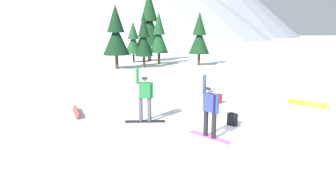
% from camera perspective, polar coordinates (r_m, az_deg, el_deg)
% --- Properties ---
extents(ground_plane, '(800.00, 800.00, 0.00)m').
position_cam_1_polar(ground_plane, '(10.20, 10.96, -6.98)').
color(ground_plane, white).
extents(snowboarder_foreground, '(1.02, 1.51, 1.95)m').
position_cam_1_polar(snowboarder_foreground, '(9.34, 8.00, -2.75)').
color(snowboarder_foreground, pink).
rests_on(snowboarder_foreground, ground_plane).
extents(snowboarder_midground, '(1.49, 0.55, 2.02)m').
position_cam_1_polar(snowboarder_midground, '(10.93, -4.42, -0.33)').
color(snowboarder_midground, black).
rests_on(snowboarder_midground, ground_plane).
extents(loose_snowboard_near_right, '(1.19, 1.48, 0.24)m').
position_cam_1_polar(loose_snowboard_near_right, '(14.78, 24.89, -1.57)').
color(loose_snowboard_near_right, yellow).
rests_on(loose_snowboard_near_right, ground_plane).
extents(loose_snowboard_far_spare, '(0.40, 1.74, 0.24)m').
position_cam_1_polar(loose_snowboard_far_spare, '(12.64, -17.01, -3.08)').
color(loose_snowboard_far_spare, red).
rests_on(loose_snowboard_far_spare, ground_plane).
extents(backpack_black, '(0.36, 0.38, 0.47)m').
position_cam_1_polar(backpack_black, '(10.90, 12.12, -4.63)').
color(backpack_black, black).
rests_on(backpack_black, ground_plane).
extents(backpack_red, '(0.38, 0.37, 0.47)m').
position_cam_1_polar(backpack_red, '(14.15, 9.50, -0.82)').
color(backpack_red, red).
rests_on(backpack_red, ground_plane).
extents(pine_tree_young, '(2.99, 2.99, 8.05)m').
position_cam_1_polar(pine_tree_young, '(35.56, -3.58, 13.40)').
color(pine_tree_young, '#472D19').
rests_on(pine_tree_young, ground_plane).
extents(pine_tree_leaning, '(2.42, 2.42, 5.76)m').
position_cam_1_polar(pine_tree_leaning, '(28.07, -9.85, 11.23)').
color(pine_tree_leaning, '#472D19').
rests_on(pine_tree_leaning, ground_plane).
extents(pine_tree_tall, '(1.98, 1.98, 5.41)m').
position_cam_1_polar(pine_tree_tall, '(32.09, -1.75, 11.06)').
color(pine_tree_tall, '#472D19').
rests_on(pine_tree_tall, ground_plane).
extents(pine_tree_broad, '(2.09, 2.09, 5.34)m').
position_cam_1_polar(pine_tree_broad, '(30.83, 5.95, 10.91)').
color(pine_tree_broad, '#472D19').
rests_on(pine_tree_broad, ground_plane).
extents(pine_tree_twin, '(1.68, 1.68, 4.99)m').
position_cam_1_polar(pine_tree_twin, '(28.62, -4.61, 10.51)').
color(pine_tree_twin, '#472D19').
rests_on(pine_tree_twin, ground_plane).
extents(pine_tree_slender, '(1.95, 1.95, 4.49)m').
position_cam_1_polar(pine_tree_slender, '(34.28, -6.61, 10.18)').
color(pine_tree_slender, '#472D19').
rests_on(pine_tree_slender, ground_plane).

